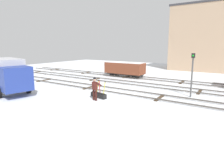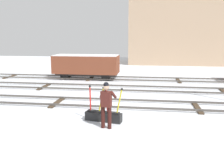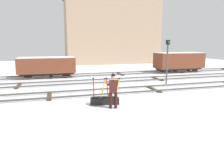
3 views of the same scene
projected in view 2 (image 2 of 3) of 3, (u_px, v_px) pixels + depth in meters
name	position (u px, v px, depth m)	size (l,w,h in m)	color
ground_plane	(124.00, 106.00, 12.53)	(60.00, 60.00, 0.00)	silver
track_main_line	(125.00, 104.00, 12.51)	(44.00, 1.94, 0.18)	#4C4742
track_siding_near	(130.00, 88.00, 16.24)	(44.00, 1.94, 0.18)	#4C4742
track_siding_far	(133.00, 79.00, 19.94)	(44.00, 1.94, 0.18)	#4C4742
switch_lever_frame	(104.00, 115.00, 10.22)	(1.59, 0.65, 1.45)	black
rail_worker	(106.00, 102.00, 9.34)	(0.62, 0.75, 1.77)	#351511
apartment_building	(191.00, 21.00, 31.73)	(15.61, 6.99, 10.82)	tan
freight_car_far_end	(86.00, 65.00, 20.30)	(5.24, 2.05, 1.97)	#2D2B28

